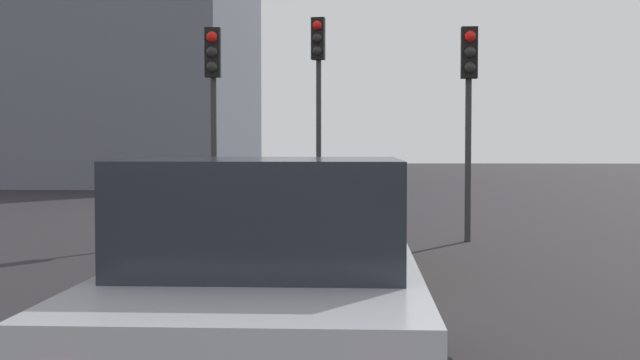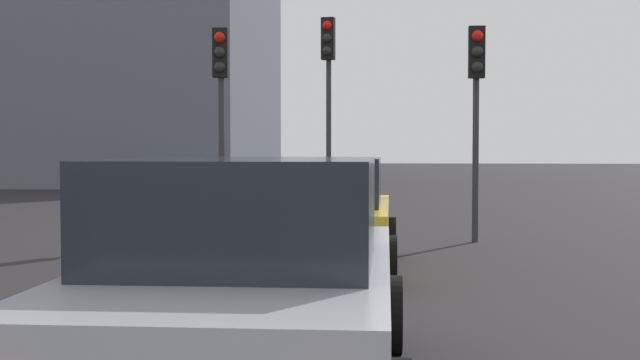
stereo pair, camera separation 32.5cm
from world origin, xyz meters
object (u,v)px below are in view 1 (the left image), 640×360
(traffic_light_near_right, at_px, (318,77))
(car_yellow_lead, at_px, (317,217))
(traffic_light_near_left, at_px, (213,87))
(traffic_light_far_left, at_px, (469,87))
(car_silver_second, at_px, (273,287))

(traffic_light_near_right, bearing_deg, car_yellow_lead, 10.91)
(traffic_light_near_left, distance_m, traffic_light_near_right, 3.32)
(car_yellow_lead, bearing_deg, traffic_light_far_left, -33.92)
(traffic_light_near_left, distance_m, traffic_light_far_left, 4.62)
(car_yellow_lead, bearing_deg, traffic_light_near_right, 3.24)
(car_yellow_lead, height_order, car_silver_second, car_silver_second)
(car_silver_second, xyz_separation_m, traffic_light_far_left, (9.31, -2.52, 1.96))
(car_yellow_lead, xyz_separation_m, traffic_light_near_right, (6.77, 0.31, 2.44))
(traffic_light_near_left, relative_size, traffic_light_near_right, 0.87)
(traffic_light_near_left, xyz_separation_m, traffic_light_far_left, (-0.38, -4.61, -0.05))
(car_silver_second, distance_m, traffic_light_far_left, 9.84)
(car_silver_second, distance_m, traffic_light_near_left, 10.11)
(car_yellow_lead, height_order, traffic_light_far_left, traffic_light_far_left)
(traffic_light_near_left, height_order, traffic_light_far_left, traffic_light_near_left)
(car_silver_second, relative_size, traffic_light_near_left, 1.12)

